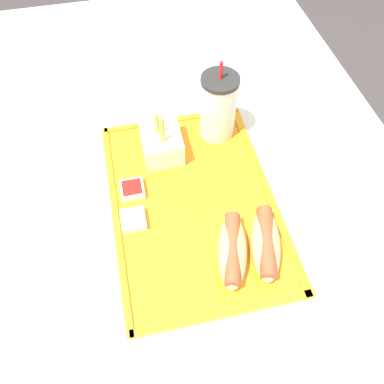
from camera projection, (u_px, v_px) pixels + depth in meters
The scene contains 9 objects.
ground_plane at pixel (192, 311), 1.36m from camera, with size 8.00×8.00×0.00m, color #383333.
dining_table at pixel (192, 270), 1.04m from camera, with size 1.49×0.91×0.77m.
food_tray at pixel (192, 202), 0.71m from camera, with size 0.44×0.30×0.01m.
soda_cup at pixel (218, 107), 0.74m from camera, with size 0.07×0.07×0.18m.
hot_dog_far at pixel (266, 243), 0.63m from camera, with size 0.15×0.08×0.04m.
hot_dog_near at pixel (232, 250), 0.62m from camera, with size 0.15×0.09×0.04m.
fries_carton at pixel (161, 142), 0.75m from camera, with size 0.10×0.08×0.11m.
sauce_cup_mayo at pixel (133, 220), 0.67m from camera, with size 0.04×0.04×0.02m.
sauce_cup_ketchup at pixel (132, 189), 0.71m from camera, with size 0.04×0.04×0.02m.
Camera 1 is at (0.40, -0.09, 1.37)m, focal length 35.00 mm.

